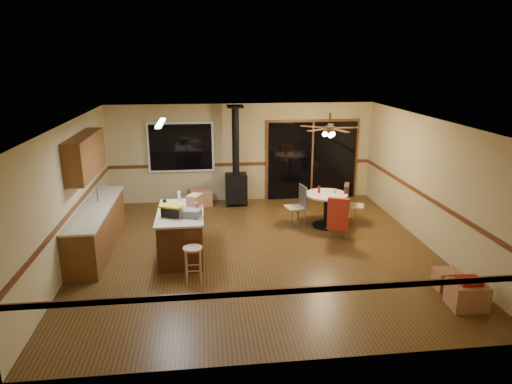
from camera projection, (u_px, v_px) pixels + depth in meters
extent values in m
plane|color=#4B3114|center=(258.00, 251.00, 9.17)|extent=(7.00, 7.00, 0.00)
plane|color=silver|center=(258.00, 122.00, 8.43)|extent=(7.00, 7.00, 0.00)
plane|color=tan|center=(242.00, 153.00, 12.14)|extent=(7.00, 0.00, 7.00)
plane|color=tan|center=(293.00, 269.00, 5.47)|extent=(7.00, 0.00, 7.00)
plane|color=tan|center=(70.00, 195.00, 8.41)|extent=(0.00, 7.00, 7.00)
plane|color=tan|center=(430.00, 183.00, 9.19)|extent=(0.00, 7.00, 7.00)
cube|color=black|center=(181.00, 147.00, 11.85)|extent=(1.72, 0.10, 1.32)
cube|color=black|center=(312.00, 161.00, 12.37)|extent=(2.52, 0.10, 2.10)
cube|color=brown|center=(97.00, 229.00, 9.17)|extent=(0.60, 3.00, 0.86)
cube|color=#C1B096|center=(95.00, 208.00, 9.04)|extent=(0.64, 3.04, 0.04)
cube|color=brown|center=(85.00, 155.00, 8.93)|extent=(0.35, 2.00, 0.80)
cube|color=#472411|center=(181.00, 234.00, 8.88)|extent=(0.80, 1.60, 0.86)
cube|color=#C1B096|center=(180.00, 212.00, 8.75)|extent=(0.88, 1.68, 0.04)
cube|color=black|center=(236.00, 188.00, 11.92)|extent=(0.55, 0.50, 0.75)
cylinder|color=black|center=(236.00, 141.00, 11.57)|extent=(0.18, 0.18, 1.77)
cylinder|color=brown|center=(330.00, 129.00, 9.89)|extent=(0.24, 0.24, 0.10)
cylinder|color=brown|center=(330.00, 116.00, 9.81)|extent=(0.05, 0.05, 0.16)
sphere|color=#FFD88C|center=(329.00, 134.00, 9.92)|extent=(0.16, 0.16, 0.16)
cube|color=white|center=(161.00, 123.00, 8.53)|extent=(0.10, 1.20, 0.04)
cube|color=slate|center=(188.00, 213.00, 8.44)|extent=(0.51, 0.38, 0.14)
cube|color=black|center=(171.00, 212.00, 8.43)|extent=(0.38, 0.30, 0.19)
cube|color=gold|center=(171.00, 206.00, 8.40)|extent=(0.47, 0.37, 0.03)
cube|color=#9D6845|center=(195.00, 200.00, 9.10)|extent=(0.34, 0.39, 0.21)
cylinder|color=black|center=(165.00, 206.00, 8.70)|extent=(0.07, 0.07, 0.25)
cylinder|color=#D84C8C|center=(197.00, 208.00, 8.65)|extent=(0.07, 0.07, 0.20)
cylinder|color=white|center=(179.00, 196.00, 9.40)|extent=(0.08, 0.08, 0.19)
cylinder|color=tan|center=(193.00, 264.00, 7.90)|extent=(0.38, 0.38, 0.61)
cylinder|color=#0C45AC|center=(185.00, 260.00, 8.43)|extent=(0.42, 0.42, 0.27)
cylinder|color=black|center=(325.00, 225.00, 10.52)|extent=(0.60, 0.60, 0.04)
cylinder|color=black|center=(326.00, 210.00, 10.41)|extent=(0.10, 0.10, 0.70)
cylinder|color=#C1B096|center=(327.00, 195.00, 10.31)|extent=(0.96, 0.96, 0.04)
cylinder|color=#590C14|center=(319.00, 189.00, 10.36)|extent=(0.08, 0.08, 0.16)
cylinder|color=beige|center=(335.00, 191.00, 10.26)|extent=(0.07, 0.07, 0.13)
cube|color=tan|center=(295.00, 207.00, 10.41)|extent=(0.47, 0.47, 0.03)
cube|color=slate|center=(303.00, 196.00, 10.40)|extent=(0.11, 0.40, 0.50)
cube|color=tan|center=(339.00, 218.00, 9.74)|extent=(0.53, 0.53, 0.03)
cube|color=slate|center=(338.00, 209.00, 9.49)|extent=(0.38, 0.19, 0.50)
cube|color=#A62613|center=(338.00, 214.00, 9.50)|extent=(0.44, 0.27, 0.70)
cube|color=tan|center=(355.00, 206.00, 10.52)|extent=(0.51, 0.51, 0.03)
cube|color=slate|center=(347.00, 195.00, 10.49)|extent=(0.17, 0.39, 0.50)
cube|color=black|center=(346.00, 199.00, 10.53)|extent=(0.25, 0.45, 0.70)
cube|color=#9D6845|center=(200.00, 197.00, 11.93)|extent=(0.65, 0.58, 0.44)
cube|color=#9D6845|center=(467.00, 295.00, 7.06)|extent=(0.57, 0.49, 0.41)
cube|color=#9D6845|center=(447.00, 279.00, 7.66)|extent=(0.40, 0.35, 0.32)
cube|color=maroon|center=(469.00, 281.00, 6.99)|extent=(0.34, 0.29, 0.09)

